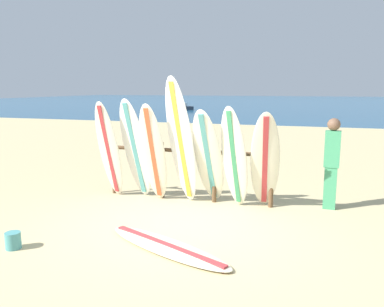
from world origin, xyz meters
TOP-DOWN VIEW (x-y plane):
  - ground_plane at (0.00, 0.00)m, footprint 120.00×120.00m
  - ocean_water at (0.00, 58.00)m, footprint 120.00×80.00m
  - surfboard_rack at (-0.46, 1.54)m, footprint 3.51×0.09m
  - surfboard_leaning_far_left at (-2.05, 1.16)m, footprint 0.51×0.69m
  - surfboard_leaning_left at (-1.50, 1.27)m, footprint 0.68×0.81m
  - surfboard_leaning_center_left at (-1.03, 1.10)m, footprint 0.51×0.77m
  - surfboard_leaning_center at (-0.45, 1.12)m, footprint 0.65×0.92m
  - surfboard_leaning_center_right at (0.06, 1.26)m, footprint 0.64×0.98m
  - surfboard_leaning_right at (0.58, 1.20)m, footprint 0.62×0.77m
  - surfboard_leaning_far_right at (1.15, 1.26)m, footprint 0.63×0.94m
  - surfboard_lying_on_sand at (0.03, -0.91)m, footprint 2.34×1.44m
  - beachgoer_standing at (2.33, 1.79)m, footprint 0.29×0.24m
  - small_boat_offshore at (-10.87, 31.69)m, footprint 1.95×2.03m
  - sand_bucket at (-2.09, -1.58)m, footprint 0.22×0.22m

SIDE VIEW (x-z plane):
  - ground_plane at x=0.00m, z-range 0.00..0.00m
  - ocean_water at x=0.00m, z-range 0.00..0.01m
  - surfboard_lying_on_sand at x=0.03m, z-range -0.01..0.08m
  - sand_bucket at x=-2.09m, z-range 0.00..0.24m
  - small_boat_offshore at x=-10.87m, z-range -0.10..0.61m
  - surfboard_rack at x=-0.46m, z-range 0.16..1.34m
  - surfboard_leaning_far_right at x=1.15m, z-range 0.00..1.91m
  - beachgoer_standing at x=2.33m, z-range 0.09..1.83m
  - surfboard_leaning_center_right at x=0.06m, z-range 0.00..1.94m
  - surfboard_leaning_right at x=0.58m, z-range 0.00..1.99m
  - surfboard_leaning_center_left at x=-1.03m, z-range 0.00..2.03m
  - surfboard_leaning_far_left at x=-2.05m, z-range 0.00..2.05m
  - surfboard_leaning_left at x=-1.50m, z-range 0.00..2.11m
  - surfboard_leaning_center at x=-0.45m, z-range 0.00..2.53m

